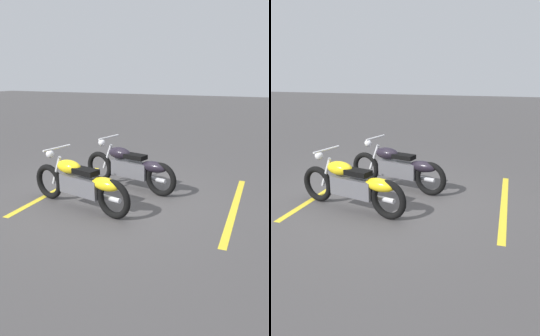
% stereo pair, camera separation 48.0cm
% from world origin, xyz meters
% --- Properties ---
extents(ground_plane, '(60.00, 60.00, 0.00)m').
position_xyz_m(ground_plane, '(0.00, 0.00, 0.00)').
color(ground_plane, '#474444').
extents(motorcycle_bright_foreground, '(2.20, 0.73, 1.04)m').
position_xyz_m(motorcycle_bright_foreground, '(-0.19, -0.65, 0.46)').
color(motorcycle_bright_foreground, black).
rests_on(motorcycle_bright_foreground, ground).
extents(motorcycle_dark_foreground, '(2.20, 0.73, 1.04)m').
position_xyz_m(motorcycle_dark_foreground, '(0.19, 0.63, 0.46)').
color(motorcycle_dark_foreground, black).
rests_on(motorcycle_dark_foreground, ground).
extents(parking_stripe_near, '(0.17, 3.20, 0.01)m').
position_xyz_m(parking_stripe_near, '(-1.17, 0.10, 0.00)').
color(parking_stripe_near, yellow).
rests_on(parking_stripe_near, ground).
extents(parking_stripe_mid, '(0.17, 3.20, 0.01)m').
position_xyz_m(parking_stripe_mid, '(2.30, 0.44, 0.00)').
color(parking_stripe_mid, yellow).
rests_on(parking_stripe_mid, ground).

